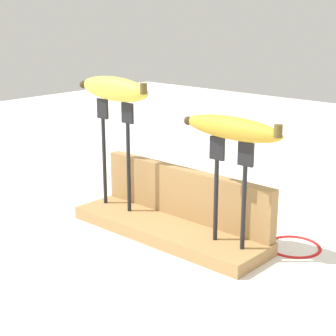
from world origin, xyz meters
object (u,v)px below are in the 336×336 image
fork_stand_left (114,146)px  wire_coil (294,246)px  banana_raised_left (112,89)px  banana_chunk_near (165,187)px  fork_stand_right (229,183)px  banana_raised_right (230,128)px

fork_stand_left → wire_coil: bearing=18.7°
banana_raised_left → wire_coil: bearing=18.7°
banana_raised_left → wire_coil: (0.32, 0.11, -0.24)m
banana_raised_left → wire_coil: banana_raised_left is taller
banana_chunk_near → wire_coil: bearing=-8.8°
fork_stand_right → wire_coil: 0.17m
fork_stand_right → banana_raised_left: bearing=180.0°
fork_stand_right → banana_chunk_near: 0.33m
fork_stand_right → wire_coil: bearing=60.8°
fork_stand_left → banana_raised_right: bearing=0.0°
banana_raised_right → wire_coil: size_ratio=2.01×
banana_raised_right → wire_coil: (0.06, 0.11, -0.21)m
banana_raised_right → banana_chunk_near: banana_raised_right is taller
banana_raised_left → banana_chunk_near: size_ratio=3.18×
fork_stand_left → fork_stand_right: 0.26m
fork_stand_right → banana_raised_right: (-0.00, 0.00, 0.08)m
fork_stand_left → fork_stand_right: fork_stand_left is taller
banana_chunk_near → banana_raised_right: bearing=-30.0°
fork_stand_left → banana_raised_left: size_ratio=1.10×
fork_stand_right → banana_chunk_near: bearing=150.0°
wire_coil → banana_raised_right: bearing=-119.2°
fork_stand_left → wire_coil: (0.32, 0.11, -0.14)m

